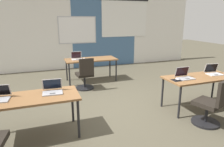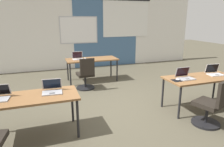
{
  "view_description": "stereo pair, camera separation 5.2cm",
  "coord_description": "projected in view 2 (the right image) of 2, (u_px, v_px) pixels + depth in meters",
  "views": [
    {
      "loc": [
        -1.53,
        -3.95,
        1.95
      ],
      "look_at": [
        -0.16,
        -0.18,
        0.86
      ],
      "focal_mm": 32.52,
      "sensor_mm": 36.0,
      "label": 1
    },
    {
      "loc": [
        -1.48,
        -3.96,
        1.95
      ],
      "look_at": [
        -0.16,
        -0.18,
        0.86
      ],
      "focal_mm": 32.52,
      "sensor_mm": 36.0,
      "label": 2
    }
  ],
  "objects": [
    {
      "name": "desk_far_center",
      "position": [
        92.0,
        61.0,
        6.43
      ],
      "size": [
        1.6,
        0.7,
        0.72
      ],
      "color": "brown",
      "rests_on": "ground"
    },
    {
      "name": "back_wall_assembly",
      "position": [
        81.0,
        32.0,
        8.06
      ],
      "size": [
        10.0,
        0.27,
        2.8
      ],
      "color": "silver",
      "rests_on": "ground"
    },
    {
      "name": "laptop_near_right_end",
      "position": [
        214.0,
        72.0,
        4.6
      ],
      "size": [
        0.37,
        0.33,
        0.23
      ],
      "rotation": [
        0.0,
        0.0,
        -0.13
      ],
      "color": "silver",
      "rests_on": "desk_near_right"
    },
    {
      "name": "laptop_near_left_inner",
      "position": [
        52.0,
        89.0,
        3.5
      ],
      "size": [
        0.35,
        0.34,
        0.22
      ],
      "rotation": [
        0.0,
        0.0,
        -0.07
      ],
      "color": "#9E9EA3",
      "rests_on": "desk_near_left"
    },
    {
      "name": "chair_far_left",
      "position": [
        86.0,
        76.0,
        5.7
      ],
      "size": [
        0.52,
        0.55,
        0.92
      ],
      "rotation": [
        0.0,
        0.0,
        3.21
      ],
      "color": "black",
      "rests_on": "ground"
    },
    {
      "name": "laptop_near_right_inner",
      "position": [
        185.0,
        76.0,
        4.29
      ],
      "size": [
        0.33,
        0.29,
        0.23
      ],
      "rotation": [
        0.0,
        0.0,
        -0.0
      ],
      "color": "#9E9EA3",
      "rests_on": "desk_near_right"
    },
    {
      "name": "laptop_far_left",
      "position": [
        78.0,
        58.0,
        6.32
      ],
      "size": [
        0.34,
        0.29,
        0.23
      ],
      "rotation": [
        0.0,
        0.0,
        0.03
      ],
      "color": "silver",
      "rests_on": "desk_far_center"
    },
    {
      "name": "chair_near_right_inner",
      "position": [
        211.0,
        107.0,
        3.73
      ],
      "size": [
        0.56,
        0.61,
        0.92
      ],
      "rotation": [
        0.0,
        0.0,
        3.47
      ],
      "color": "black",
      "rests_on": "ground"
    },
    {
      "name": "mousepad_near_right_inner",
      "position": [
        177.0,
        80.0,
        4.17
      ],
      "size": [
        0.22,
        0.19,
        0.0
      ],
      "color": "black",
      "rests_on": "desk_near_right"
    },
    {
      "name": "desk_near_right",
      "position": [
        201.0,
        80.0,
        4.43
      ],
      "size": [
        1.6,
        0.7,
        0.72
      ],
      "color": "brown",
      "rests_on": "ground"
    },
    {
      "name": "desk_near_left",
      "position": [
        29.0,
        100.0,
        3.32
      ],
      "size": [
        1.6,
        0.7,
        0.72
      ],
      "color": "brown",
      "rests_on": "ground"
    },
    {
      "name": "mouse_far_left",
      "position": [
        85.0,
        58.0,
        6.39
      ],
      "size": [
        0.06,
        0.1,
        0.03
      ],
      "color": "silver",
      "rests_on": "desk_far_center"
    },
    {
      "name": "mouse_near_right_inner",
      "position": [
        177.0,
        80.0,
        4.16
      ],
      "size": [
        0.07,
        0.11,
        0.03
      ],
      "color": "#B2B2B7",
      "rests_on": "mousepad_near_right_inner"
    },
    {
      "name": "ground_plane",
      "position": [
        116.0,
        108.0,
        4.59
      ],
      "size": [
        24.0,
        24.0,
        0.0
      ],
      "color": "#4C4738"
    }
  ]
}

